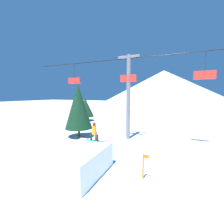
{
  "coord_description": "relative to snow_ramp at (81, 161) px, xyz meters",
  "views": [
    {
      "loc": [
        5.62,
        -6.62,
        5.06
      ],
      "look_at": [
        0.25,
        6.04,
        3.47
      ],
      "focal_mm": 24.0,
      "sensor_mm": 36.0,
      "label": 1
    }
  ],
  "objects": [
    {
      "name": "snowboarder",
      "position": [
        -0.01,
        1.72,
        1.54
      ],
      "size": [
        1.47,
        0.34,
        1.41
      ],
      "color": "#1E9E6B",
      "rests_on": "snow_ramp"
    },
    {
      "name": "pine_tree_far",
      "position": [
        -10.76,
        17.0,
        1.82
      ],
      "size": [
        3.41,
        3.41,
        4.48
      ],
      "color": "#4C3823",
      "rests_on": "ground_plane"
    },
    {
      "name": "trail_marker",
      "position": [
        3.78,
        0.95,
        -0.0
      ],
      "size": [
        0.41,
        0.1,
        1.56
      ],
      "color": "orange",
      "rests_on": "ground_plane"
    },
    {
      "name": "mountain_ridge",
      "position": [
        -0.25,
        68.47,
        7.39
      ],
      "size": [
        63.49,
        63.49,
        16.46
      ],
      "color": "silver",
      "rests_on": "ground_plane"
    },
    {
      "name": "snow_ramp",
      "position": [
        0.0,
        0.0,
        0.0
      ],
      "size": [
        2.69,
        4.08,
        1.67
      ],
      "color": "white",
      "rests_on": "ground_plane"
    },
    {
      "name": "distant_skier",
      "position": [
        -2.32,
        6.08,
        -0.17
      ],
      "size": [
        0.24,
        0.24,
        1.23
      ],
      "color": "black",
      "rests_on": "ground_plane"
    },
    {
      "name": "chairlift",
      "position": [
        0.48,
        8.59,
        4.75
      ],
      "size": [
        25.51,
        0.45,
        9.39
      ],
      "color": "slate",
      "rests_on": "ground_plane"
    },
    {
      "name": "pine_tree_near",
      "position": [
        -5.2,
        7.07,
        2.87
      ],
      "size": [
        3.2,
        3.2,
        6.36
      ],
      "color": "#4C3823",
      "rests_on": "ground_plane"
    },
    {
      "name": "ground_plane",
      "position": [
        -0.25,
        -1.0,
        -0.83
      ],
      "size": [
        220.0,
        220.0,
        0.0
      ],
      "primitive_type": "plane",
      "color": "white"
    }
  ]
}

